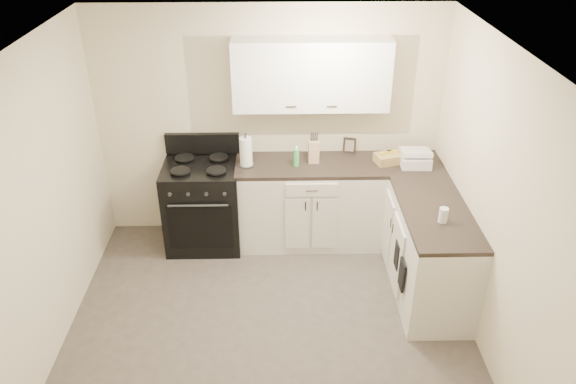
{
  "coord_description": "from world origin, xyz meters",
  "views": [
    {
      "loc": [
        0.08,
        -3.69,
        3.56
      ],
      "look_at": [
        0.18,
        0.85,
        0.97
      ],
      "focal_mm": 35.0,
      "sensor_mm": 36.0,
      "label": 1
    }
  ],
  "objects_px": {
    "knife_block": "(314,151)",
    "stove": "(204,206)",
    "countertop_grill": "(415,160)",
    "wicker_basket": "(389,158)",
    "paper_towel": "(246,152)"
  },
  "relations": [
    {
      "from": "paper_towel",
      "to": "wicker_basket",
      "type": "distance_m",
      "value": 1.48
    },
    {
      "from": "stove",
      "to": "wicker_basket",
      "type": "relative_size",
      "value": 3.36
    },
    {
      "from": "stove",
      "to": "countertop_grill",
      "type": "bearing_deg",
      "value": -0.65
    },
    {
      "from": "stove",
      "to": "wicker_basket",
      "type": "distance_m",
      "value": 2.03
    },
    {
      "from": "stove",
      "to": "knife_block",
      "type": "height_order",
      "value": "knife_block"
    },
    {
      "from": "stove",
      "to": "knife_block",
      "type": "distance_m",
      "value": 1.32
    },
    {
      "from": "paper_towel",
      "to": "stove",
      "type": "bearing_deg",
      "value": -179.91
    },
    {
      "from": "knife_block",
      "to": "stove",
      "type": "bearing_deg",
      "value": -178.95
    },
    {
      "from": "paper_towel",
      "to": "wicker_basket",
      "type": "bearing_deg",
      "value": 1.34
    },
    {
      "from": "knife_block",
      "to": "paper_towel",
      "type": "height_order",
      "value": "paper_towel"
    },
    {
      "from": "stove",
      "to": "wicker_basket",
      "type": "bearing_deg",
      "value": 1.04
    },
    {
      "from": "knife_block",
      "to": "countertop_grill",
      "type": "height_order",
      "value": "knife_block"
    },
    {
      "from": "knife_block",
      "to": "wicker_basket",
      "type": "height_order",
      "value": "knife_block"
    },
    {
      "from": "stove",
      "to": "wicker_basket",
      "type": "height_order",
      "value": "wicker_basket"
    },
    {
      "from": "countertop_grill",
      "to": "knife_block",
      "type": "bearing_deg",
      "value": 176.97
    }
  ]
}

